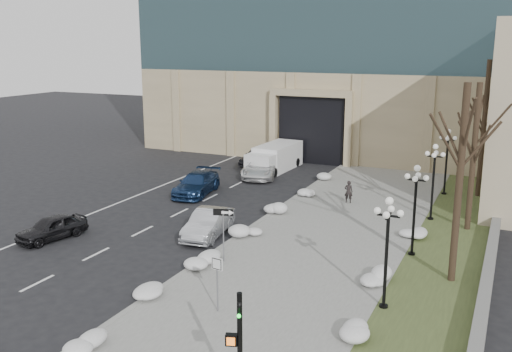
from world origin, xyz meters
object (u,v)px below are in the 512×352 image
(car_e, at_px, (257,156))
(pedestrian, at_px, (349,192))
(car_a, at_px, (52,228))
(car_c, at_px, (197,184))
(car_d, at_px, (261,168))
(one_way_sign, at_px, (227,219))
(lamppost_b, at_px, (415,198))
(lamppost_c, at_px, (434,172))
(car_b, at_px, (208,223))
(keep_sign, at_px, (217,273))
(lamppost_d, at_px, (447,153))
(lamppost_a, at_px, (387,238))
(box_truck, at_px, (275,158))

(car_e, relative_size, pedestrian, 2.90)
(car_a, xyz_separation_m, car_c, (2.38, 11.60, 0.10))
(car_a, relative_size, pedestrian, 2.60)
(car_d, xyz_separation_m, car_e, (-2.29, 4.36, -0.00))
(one_way_sign, distance_m, lamppost_b, 9.43)
(car_e, xyz_separation_m, lamppost_c, (16.43, -10.50, 2.32))
(car_e, bearing_deg, car_b, -68.99)
(car_c, relative_size, one_way_sign, 1.90)
(car_b, distance_m, keep_sign, 9.47)
(car_a, distance_m, lamppost_d, 26.41)
(car_d, relative_size, pedestrian, 3.57)
(car_c, height_order, lamppost_b, lamppost_b)
(car_c, relative_size, lamppost_d, 1.11)
(keep_sign, height_order, lamppost_b, lamppost_b)
(lamppost_c, bearing_deg, car_e, 147.41)
(one_way_sign, distance_m, lamppost_a, 8.29)
(car_e, xyz_separation_m, lamppost_b, (16.43, -17.00, 2.32))
(lamppost_a, bearing_deg, pedestrian, 111.08)
(car_a, xyz_separation_m, lamppost_d, (18.51, 18.69, 2.40))
(lamppost_b, bearing_deg, pedestrian, 125.09)
(pedestrian, relative_size, box_truck, 0.22)
(one_way_sign, bearing_deg, keep_sign, -82.32)
(lamppost_b, bearing_deg, one_way_sign, -149.27)
(car_d, bearing_deg, car_c, -120.81)
(car_b, xyz_separation_m, car_d, (-3.23, 14.30, -0.00))
(car_b, bearing_deg, lamppost_d, 45.53)
(car_a, bearing_deg, car_e, 97.93)
(car_d, distance_m, box_truck, 2.86)
(keep_sign, bearing_deg, pedestrian, 96.67)
(box_truck, distance_m, lamppost_b, 21.06)
(car_c, relative_size, pedestrian, 3.49)
(car_b, height_order, lamppost_a, lamppost_a)
(car_a, relative_size, box_truck, 0.58)
(car_e, relative_size, box_truck, 0.64)
(one_way_sign, relative_size, lamppost_b, 0.59)
(car_d, height_order, pedestrian, pedestrian)
(car_b, distance_m, lamppost_a, 12.15)
(lamppost_c, bearing_deg, one_way_sign, -125.56)
(car_e, bearing_deg, lamppost_d, -9.17)
(lamppost_a, relative_size, lamppost_c, 1.00)
(car_c, relative_size, lamppost_c, 1.11)
(car_a, height_order, car_b, car_b)
(car_a, xyz_separation_m, one_way_sign, (10.43, 0.88, 1.63))
(lamppost_d, bearing_deg, car_a, -134.72)
(pedestrian, bearing_deg, lamppost_b, 115.55)
(car_e, height_order, lamppost_c, lamppost_c)
(car_b, height_order, car_d, car_b)
(box_truck, relative_size, lamppost_b, 1.44)
(car_c, height_order, one_way_sign, one_way_sign)
(pedestrian, height_order, box_truck, box_truck)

